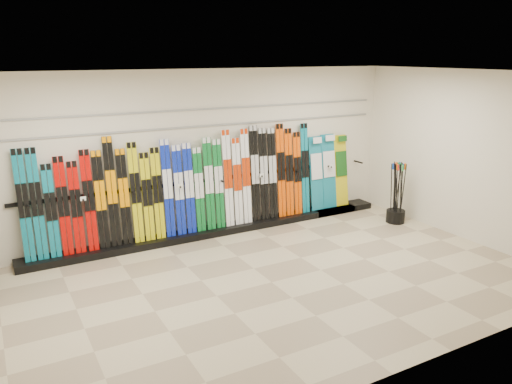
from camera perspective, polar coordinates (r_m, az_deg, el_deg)
floor at (r=7.47m, az=1.81°, el=-10.27°), size 8.00×8.00×0.00m
back_wall at (r=9.13m, az=-6.17°, el=4.40°), size 8.00×0.00×8.00m
right_wall at (r=9.59m, az=22.96°, el=3.78°), size 0.00×5.00×5.00m
ceiling at (r=6.73m, az=2.03°, el=13.39°), size 8.00×8.00×0.00m
ski_rack_base at (r=9.41m, az=-4.12°, el=-4.32°), size 8.00×0.40×0.12m
skis at (r=8.93m, az=-8.02°, el=0.55°), size 5.36×0.20×1.84m
snowboards at (r=10.51m, az=8.31°, el=2.31°), size 0.94×0.24×1.53m
pole_bin at (r=10.33m, az=15.64°, el=-2.67°), size 0.36×0.36×0.25m
ski_poles at (r=10.20m, az=15.86°, el=-0.07°), size 0.30×0.38×1.18m
slatwall_rail_0 at (r=9.03m, az=-6.21°, el=7.49°), size 7.60×0.02×0.03m
slatwall_rail_1 at (r=8.99m, az=-6.27°, el=9.38°), size 7.60×0.02×0.03m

